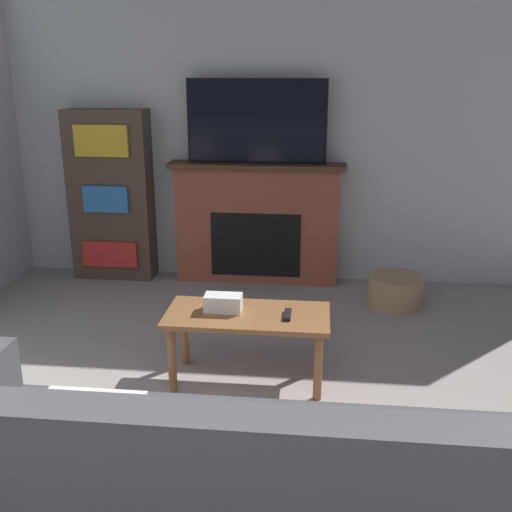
{
  "coord_description": "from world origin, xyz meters",
  "views": [
    {
      "loc": [
        0.34,
        -1.24,
        1.84
      ],
      "look_at": [
        -0.05,
        2.35,
        0.68
      ],
      "focal_mm": 42.0,
      "sensor_mm": 36.0,
      "label": 1
    }
  ],
  "objects_px": {
    "fireplace": "(257,223)",
    "coffee_table": "(248,324)",
    "couch": "(256,505)",
    "storage_basket": "(396,291)",
    "bookshelf": "(111,196)",
    "tv": "(257,122)"
  },
  "relations": [
    {
      "from": "fireplace",
      "to": "coffee_table",
      "type": "relative_size",
      "value": 1.55
    },
    {
      "from": "couch",
      "to": "storage_basket",
      "type": "bearing_deg",
      "value": 73.4
    },
    {
      "from": "bookshelf",
      "to": "storage_basket",
      "type": "height_order",
      "value": "bookshelf"
    },
    {
      "from": "fireplace",
      "to": "storage_basket",
      "type": "relative_size",
      "value": 3.42
    },
    {
      "from": "tv",
      "to": "bookshelf",
      "type": "relative_size",
      "value": 0.78
    },
    {
      "from": "coffee_table",
      "to": "tv",
      "type": "bearing_deg",
      "value": 94.4
    },
    {
      "from": "fireplace",
      "to": "bookshelf",
      "type": "height_order",
      "value": "bookshelf"
    },
    {
      "from": "fireplace",
      "to": "tv",
      "type": "bearing_deg",
      "value": -90.0
    },
    {
      "from": "storage_basket",
      "to": "tv",
      "type": "bearing_deg",
      "value": 159.04
    },
    {
      "from": "couch",
      "to": "bookshelf",
      "type": "relative_size",
      "value": 1.73
    },
    {
      "from": "fireplace",
      "to": "storage_basket",
      "type": "height_order",
      "value": "fireplace"
    },
    {
      "from": "couch",
      "to": "coffee_table",
      "type": "xyz_separation_m",
      "value": [
        -0.21,
        1.43,
        0.07
      ]
    },
    {
      "from": "couch",
      "to": "bookshelf",
      "type": "bearing_deg",
      "value": 117.0
    },
    {
      "from": "tv",
      "to": "coffee_table",
      "type": "distance_m",
      "value": 2.04
    },
    {
      "from": "fireplace",
      "to": "coffee_table",
      "type": "distance_m",
      "value": 1.79
    },
    {
      "from": "tv",
      "to": "couch",
      "type": "bearing_deg",
      "value": -83.87
    },
    {
      "from": "fireplace",
      "to": "couch",
      "type": "distance_m",
      "value": 3.24
    },
    {
      "from": "tv",
      "to": "storage_basket",
      "type": "bearing_deg",
      "value": -20.96
    },
    {
      "from": "coffee_table",
      "to": "storage_basket",
      "type": "xyz_separation_m",
      "value": [
        1.03,
        1.32,
        -0.25
      ]
    },
    {
      "from": "couch",
      "to": "bookshelf",
      "type": "distance_m",
      "value": 3.61
    },
    {
      "from": "fireplace",
      "to": "storage_basket",
      "type": "xyz_separation_m",
      "value": [
        1.16,
        -0.46,
        -0.41
      ]
    },
    {
      "from": "tv",
      "to": "fireplace",
      "type": "bearing_deg",
      "value": 90.0
    }
  ]
}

